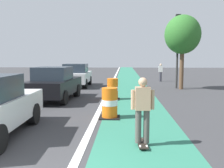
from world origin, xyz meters
name	(u,v)px	position (x,y,z in m)	size (l,w,h in m)	color
bike_lane_strip	(132,92)	(2.40, 12.00, 0.00)	(2.50, 80.00, 0.01)	#2D755B
lane_divider_stripe	(108,92)	(0.90, 12.00, 0.01)	(0.20, 80.00, 0.01)	silver
skateboarder_on_lane	(143,109)	(2.36, 2.34, 0.91)	(0.57, 0.81, 1.69)	black
parked_sedan_second	(54,84)	(-1.62, 8.75, 0.83)	(2.08, 4.19, 1.70)	black
parked_sedan_third	(76,75)	(-1.66, 14.78, 0.83)	(1.98, 4.13, 1.70)	silver
traffic_barrel_front	(110,103)	(1.39, 5.15, 0.53)	(0.73, 0.73, 1.09)	orange
traffic_barrel_mid	(113,89)	(1.32, 9.12, 0.53)	(0.73, 0.73, 1.09)	orange
traffic_light_corner	(178,38)	(5.61, 14.04, 3.50)	(0.41, 0.32, 5.10)	#2D2D2D
pedestrian_crossing	(161,72)	(5.20, 19.03, 0.86)	(0.34, 0.20, 1.61)	#33333D
street_tree_sidewalk	(183,35)	(5.81, 13.55, 3.67)	(2.40, 2.40, 5.00)	brown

